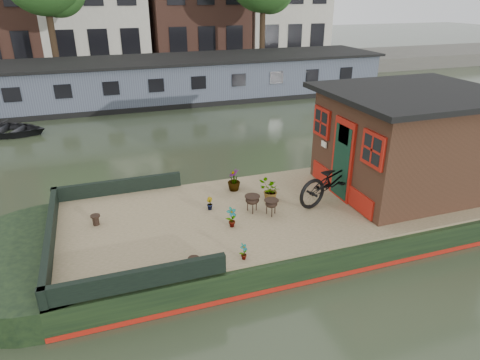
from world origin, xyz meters
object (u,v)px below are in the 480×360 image
object	(u,v)px
potted_plant_a	(232,217)
brazier_rear	(252,204)
brazier_front	(271,207)
dinghy	(3,126)
cabin	(408,140)
bicycle	(335,179)

from	to	relation	value
potted_plant_a	brazier_rear	bearing A→B (deg)	37.62
brazier_front	dinghy	world-z (taller)	brazier_front
cabin	bicycle	world-z (taller)	cabin
potted_plant_a	brazier_front	distance (m)	1.00
bicycle	cabin	bearing A→B (deg)	-101.86
cabin	brazier_rear	xyz separation A→B (m)	(-3.97, -0.02, -1.03)
cabin	dinghy	world-z (taller)	cabin
bicycle	potted_plant_a	bearing A→B (deg)	83.96
brazier_front	potted_plant_a	bearing A→B (deg)	-167.43
brazier_front	dinghy	xyz separation A→B (m)	(-6.83, 10.58, -0.50)
potted_plant_a	cabin	bearing A→B (deg)	6.27
bicycle	dinghy	world-z (taller)	bicycle
bicycle	dinghy	size ratio (longest dim) A/B	0.65
brazier_rear	cabin	bearing A→B (deg)	0.23
bicycle	potted_plant_a	size ratio (longest dim) A/B	4.75
brazier_rear	dinghy	bearing A→B (deg)	122.22
bicycle	brazier_rear	size ratio (longest dim) A/B	5.40
cabin	potted_plant_a	bearing A→B (deg)	-173.73
cabin	potted_plant_a	size ratio (longest dim) A/B	9.07
potted_plant_a	bicycle	bearing A→B (deg)	8.77
potted_plant_a	brazier_rear	size ratio (longest dim) A/B	1.14
cabin	brazier_rear	world-z (taller)	cabin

